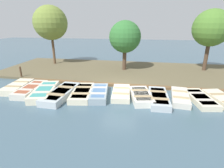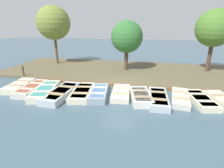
% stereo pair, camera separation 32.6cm
% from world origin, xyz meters
% --- Properties ---
extents(ground_plane, '(80.00, 80.00, 0.00)m').
position_xyz_m(ground_plane, '(0.00, 0.00, 0.00)').
color(ground_plane, '#425B6B').
extents(shore_bank, '(8.00, 24.00, 0.19)m').
position_xyz_m(shore_bank, '(-5.00, 0.00, 0.09)').
color(shore_bank, brown).
rests_on(shore_bank, ground_plane).
extents(dock_walkway, '(1.10, 16.44, 0.19)m').
position_xyz_m(dock_walkway, '(-1.14, 0.00, 0.09)').
color(dock_walkway, brown).
rests_on(dock_walkway, ground_plane).
extents(rowboat_0, '(2.72, 1.42, 0.44)m').
position_xyz_m(rowboat_0, '(1.11, -7.19, 0.22)').
color(rowboat_0, beige).
rests_on(rowboat_0, ground_plane).
extents(rowboat_1, '(3.01, 1.25, 0.42)m').
position_xyz_m(rowboat_1, '(1.40, -5.97, 0.21)').
color(rowboat_1, beige).
rests_on(rowboat_1, ground_plane).
extents(rowboat_2, '(3.49, 1.94, 0.44)m').
position_xyz_m(rowboat_2, '(1.65, -4.80, 0.22)').
color(rowboat_2, beige).
rests_on(rowboat_2, ground_plane).
extents(rowboat_3, '(3.54, 1.37, 0.43)m').
position_xyz_m(rowboat_3, '(1.74, -3.59, 0.21)').
color(rowboat_3, '#B2BCC1').
rests_on(rowboat_3, ground_plane).
extents(rowboat_4, '(3.19, 1.63, 0.38)m').
position_xyz_m(rowboat_4, '(1.33, -2.31, 0.19)').
color(rowboat_4, beige).
rests_on(rowboat_4, ground_plane).
extents(rowboat_5, '(2.91, 1.44, 0.43)m').
position_xyz_m(rowboat_5, '(1.27, -1.19, 0.21)').
color(rowboat_5, '#8C9EA8').
rests_on(rowboat_5, ground_plane).
extents(rowboat_6, '(2.74, 1.34, 0.35)m').
position_xyz_m(rowboat_6, '(0.89, 0.20, 0.17)').
color(rowboat_6, beige).
rests_on(rowboat_6, ground_plane).
extents(rowboat_7, '(2.83, 1.68, 0.41)m').
position_xyz_m(rowboat_7, '(1.24, 1.50, 0.21)').
color(rowboat_7, silver).
rests_on(rowboat_7, ground_plane).
extents(rowboat_8, '(3.05, 1.16, 0.41)m').
position_xyz_m(rowboat_8, '(1.34, 2.56, 0.20)').
color(rowboat_8, '#B2BCC1').
rests_on(rowboat_8, ground_plane).
extents(rowboat_9, '(2.87, 1.30, 0.37)m').
position_xyz_m(rowboat_9, '(0.90, 3.88, 0.18)').
color(rowboat_9, beige).
rests_on(rowboat_9, ground_plane).
extents(rowboat_10, '(2.95, 1.57, 0.34)m').
position_xyz_m(rowboat_10, '(0.93, 5.05, 0.17)').
color(rowboat_10, beige).
rests_on(rowboat_10, ground_plane).
extents(rowboat_11, '(3.18, 1.78, 0.38)m').
position_xyz_m(rowboat_11, '(1.06, 6.33, 0.19)').
color(rowboat_11, beige).
rests_on(rowboat_11, ground_plane).
extents(mooring_post_near, '(0.15, 0.15, 1.09)m').
position_xyz_m(mooring_post_near, '(-1.20, -8.58, 0.55)').
color(mooring_post_near, brown).
rests_on(mooring_post_near, ground_plane).
extents(park_tree_far_left, '(3.50, 3.50, 6.24)m').
position_xyz_m(park_tree_far_left, '(-6.37, -8.19, 4.47)').
color(park_tree_far_left, brown).
rests_on(park_tree_far_left, ground_plane).
extents(park_tree_left, '(2.92, 2.92, 4.75)m').
position_xyz_m(park_tree_left, '(-5.11, -0.26, 3.26)').
color(park_tree_left, '#4C3828').
rests_on(park_tree_left, ground_plane).
extents(park_tree_center, '(3.26, 3.26, 5.70)m').
position_xyz_m(park_tree_center, '(-6.21, 7.34, 4.04)').
color(park_tree_center, '#4C3828').
rests_on(park_tree_center, ground_plane).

